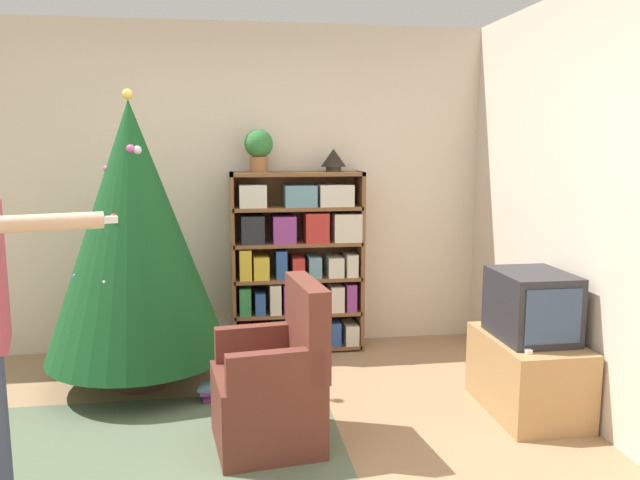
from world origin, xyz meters
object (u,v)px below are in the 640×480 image
at_px(television, 532,305).
at_px(table_lamp, 333,159).
at_px(bookshelf, 298,263).
at_px(potted_plant, 259,147).
at_px(christmas_tree, 134,231).
at_px(armchair, 274,389).

relative_size(television, table_lamp, 2.61).
height_order(bookshelf, potted_plant, potted_plant).
bearing_deg(table_lamp, television, -54.93).
bearing_deg(bookshelf, christmas_tree, -153.18).
bearing_deg(armchair, table_lamp, 152.29).
bearing_deg(television, christmas_tree, 161.73).
height_order(bookshelf, armchair, bookshelf).
relative_size(bookshelf, television, 2.76).
bearing_deg(bookshelf, potted_plant, 178.56).
relative_size(armchair, table_lamp, 4.60).
xyz_separation_m(christmas_tree, potted_plant, (0.88, 0.60, 0.55)).
height_order(television, potted_plant, potted_plant).
height_order(potted_plant, table_lamp, potted_plant).
xyz_separation_m(television, potted_plant, (-1.58, 1.41, 0.95)).
height_order(television, table_lamp, table_lamp).
bearing_deg(potted_plant, television, -41.82).
bearing_deg(christmas_tree, potted_plant, 34.44).
height_order(bookshelf, television, bookshelf).
distance_m(television, christmas_tree, 2.61).
relative_size(bookshelf, armchair, 1.57).
height_order(television, armchair, armchair).
bearing_deg(potted_plant, table_lamp, 0.00).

